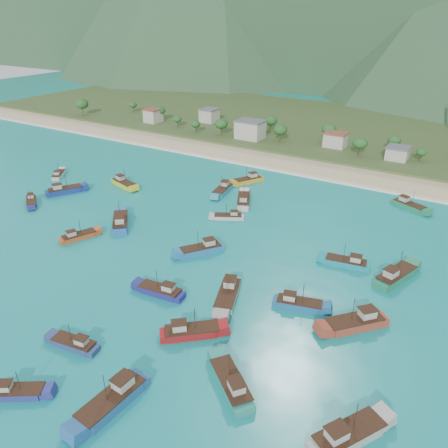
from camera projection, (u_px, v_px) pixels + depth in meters
The scene contains 30 objects.
ground at pixel (179, 265), 97.59m from camera, with size 600.00×600.00×0.00m, color #0B816C.
beach at pixel (310, 167), 158.07m from camera, with size 400.00×18.00×1.20m, color beige.
land at pixel (358, 131), 204.78m from camera, with size 400.00×110.00×2.40m, color #385123.
surf_line at pixel (299, 175), 150.80m from camera, with size 400.00×2.50×0.08m, color white.
village at pixel (352, 142), 171.38m from camera, with size 209.78×25.18×7.24m.
vegetation at pixel (303, 134), 179.65m from camera, with size 272.02×26.20×8.92m.
boat_0 at pixel (231, 384), 65.61m from camera, with size 10.58×9.21×6.44m.
boat_1 at pixel (17, 393), 64.52m from camera, with size 8.51×6.77×5.04m.
boat_2 at pixel (113, 401), 62.71m from camera, with size 4.34×12.10×7.02m.
boat_5 at pixel (32, 202), 128.32m from camera, with size 8.56×7.24×5.16m.
boat_6 at pixel (395, 276), 91.95m from camera, with size 7.17×12.34×7.00m.
boat_7 at pixel (409, 206), 125.37m from camera, with size 10.67×7.08×6.11m.
boat_8 at pixel (347, 263), 97.24m from camera, with size 10.17×4.40×5.81m.
boat_9 at pixel (298, 304), 83.64m from camera, with size 10.00×5.29×5.67m.
boat_10 at pixel (121, 222), 115.24m from camera, with size 10.65×11.33×7.10m.
boat_11 at pixel (229, 217), 119.09m from camera, with size 8.42×6.12×4.88m.
boat_12 at pixel (244, 201), 128.23m from camera, with size 8.13×11.64×6.71m.
boat_13 at pixel (228, 296), 85.76m from camera, with size 7.20×12.15×6.90m.
boat_14 at pixel (75, 344), 73.78m from camera, with size 8.96×3.84×5.12m.
boat_17 at pixel (79, 237), 108.74m from camera, with size 5.86×9.27×5.28m.
boat_18 at pixel (202, 250), 102.47m from camera, with size 8.65×10.47×6.26m.
boat_19 at pixel (191, 332), 76.27m from camera, with size 9.91×9.21×6.18m.
boat_20 at pixel (65, 191), 135.81m from camera, with size 8.28×11.22×6.53m.
boat_21 at pixel (248, 180), 143.99m from camera, with size 7.65×10.65×6.16m.
boat_22 at pixel (223, 190), 135.96m from camera, with size 4.95×11.11×6.34m.
boat_23 at pixel (355, 323), 78.27m from camera, with size 10.43×11.04×6.94m.
boat_25 at pixel (161, 291), 87.42m from camera, with size 10.07×4.00×5.79m.
boat_26 at pixel (59, 175), 149.33m from camera, with size 7.03×8.45×5.06m.
boat_27 at pixel (124, 184), 141.08m from camera, with size 11.20×6.06×6.35m.
boat_28 at pixel (348, 436), 57.60m from camera, with size 8.74×11.51×6.74m.
Camera 1 is at (52.14, -65.94, 51.43)m, focal length 35.00 mm.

